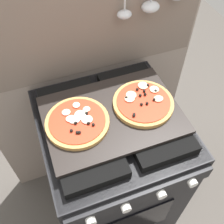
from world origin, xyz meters
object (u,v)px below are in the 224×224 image
(baking_tray, at_px, (112,115))
(pizza_right, at_px, (143,102))
(stove, at_px, (112,168))
(pizza_left, at_px, (77,121))

(baking_tray, relative_size, pizza_right, 2.19)
(stove, height_order, pizza_right, pizza_right)
(stove, height_order, baking_tray, baking_tray)
(baking_tray, bearing_deg, pizza_right, 2.04)
(pizza_left, distance_m, pizza_right, 0.28)
(baking_tray, distance_m, pizza_left, 0.14)
(pizza_left, bearing_deg, baking_tray, -0.60)
(baking_tray, relative_size, pizza_left, 2.19)
(baking_tray, xyz_separation_m, pizza_right, (0.14, 0.00, 0.02))
(baking_tray, bearing_deg, pizza_left, 179.40)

